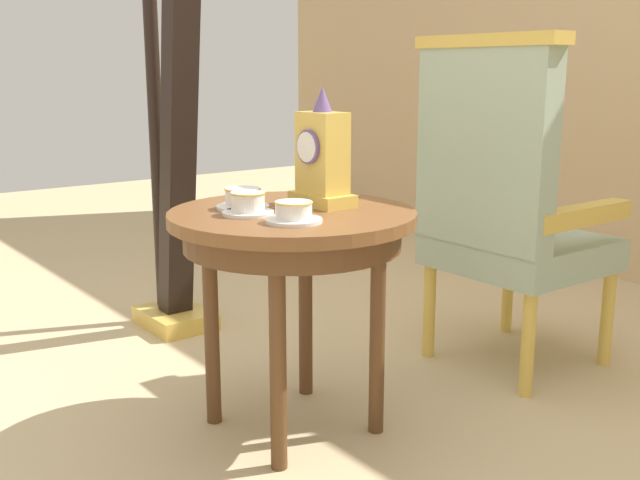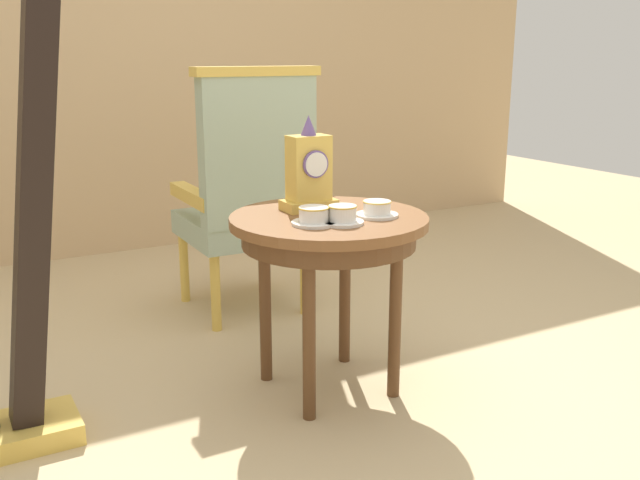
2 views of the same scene
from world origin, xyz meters
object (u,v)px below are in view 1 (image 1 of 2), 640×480
(side_table, at_px, (292,238))
(teacup_center, at_px, (294,213))
(teacup_left, at_px, (243,199))
(armchair, at_px, (504,202))
(teacup_right, at_px, (248,204))
(mantel_clock, at_px, (322,159))
(harp, at_px, (172,151))

(side_table, distance_m, teacup_center, 0.20)
(teacup_left, bearing_deg, armchair, 79.50)
(teacup_right, relative_size, armchair, 0.12)
(side_table, height_order, teacup_center, teacup_center)
(teacup_right, xyz_separation_m, armchair, (0.09, 0.97, -0.08))
(teacup_center, bearing_deg, mantel_clock, 126.06)
(armchair, bearing_deg, mantel_clock, -96.19)
(teacup_center, distance_m, harp, 1.15)
(mantel_clock, xyz_separation_m, harp, (-0.98, 0.02, -0.06))
(teacup_left, bearing_deg, teacup_right, -23.77)
(teacup_right, height_order, teacup_center, teacup_right)
(teacup_left, distance_m, mantel_clock, 0.25)
(teacup_left, height_order, harp, harp)
(side_table, relative_size, armchair, 0.61)
(side_table, bearing_deg, teacup_left, -139.89)
(teacup_left, xyz_separation_m, armchair, (0.17, 0.93, -0.08))
(harp, bearing_deg, side_table, -7.85)
(teacup_right, bearing_deg, teacup_left, 156.23)
(teacup_center, bearing_deg, harp, 168.48)
(mantel_clock, bearing_deg, harp, 178.80)
(teacup_right, xyz_separation_m, teacup_center, (0.16, 0.04, -0.00))
(side_table, height_order, teacup_right, teacup_right)
(harp, bearing_deg, teacup_right, -15.41)
(teacup_right, distance_m, harp, 1.01)
(side_table, relative_size, harp, 0.39)
(mantel_clock, bearing_deg, armchair, 83.81)
(teacup_right, bearing_deg, harp, 164.59)
(teacup_right, height_order, harp, harp)
(side_table, bearing_deg, harp, 172.15)
(mantel_clock, distance_m, armchair, 0.75)
(side_table, height_order, mantel_clock, mantel_clock)
(teacup_left, height_order, teacup_right, teacup_right)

